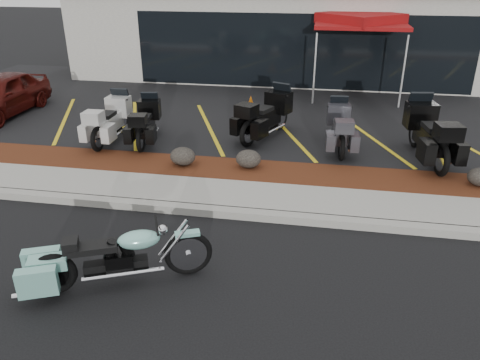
% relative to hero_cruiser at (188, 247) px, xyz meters
% --- Properties ---
extents(ground, '(90.00, 90.00, 0.00)m').
position_rel_hero_cruiser_xyz_m(ground, '(0.93, 1.00, -0.48)').
color(ground, black).
rests_on(ground, ground).
extents(curb, '(24.00, 0.25, 0.15)m').
position_rel_hero_cruiser_xyz_m(curb, '(0.93, 1.90, -0.40)').
color(curb, gray).
rests_on(curb, ground).
extents(sidewalk, '(24.00, 1.20, 0.15)m').
position_rel_hero_cruiser_xyz_m(sidewalk, '(0.93, 2.60, -0.40)').
color(sidewalk, gray).
rests_on(sidewalk, ground).
extents(mulch_bed, '(24.00, 1.20, 0.16)m').
position_rel_hero_cruiser_xyz_m(mulch_bed, '(0.93, 3.80, -0.40)').
color(mulch_bed, '#33100B').
rests_on(mulch_bed, ground).
extents(upper_lot, '(26.00, 9.60, 0.15)m').
position_rel_hero_cruiser_xyz_m(upper_lot, '(0.93, 9.20, -0.40)').
color(upper_lot, black).
rests_on(upper_lot, ground).
extents(dealership_building, '(18.00, 8.16, 4.00)m').
position_rel_hero_cruiser_xyz_m(dealership_building, '(0.93, 15.47, 1.53)').
color(dealership_building, '#9F9A8F').
rests_on(dealership_building, ground).
extents(boulder_left, '(0.58, 0.49, 0.41)m').
position_rel_hero_cruiser_xyz_m(boulder_left, '(-1.20, 3.80, -0.11)').
color(boulder_left, black).
rests_on(boulder_left, mulch_bed).
extents(boulder_mid, '(0.57, 0.48, 0.40)m').
position_rel_hero_cruiser_xyz_m(boulder_mid, '(0.29, 3.92, -0.12)').
color(boulder_mid, black).
rests_on(boulder_mid, mulch_bed).
extents(hero_cruiser, '(2.77, 1.72, 0.96)m').
position_rel_hero_cruiser_xyz_m(hero_cruiser, '(0.00, 0.00, 0.00)').
color(hero_cruiser, '#7DC3B4').
rests_on(hero_cruiser, ground).
extents(touring_white, '(0.79, 2.08, 1.21)m').
position_rel_hero_cruiser_xyz_m(touring_white, '(-3.49, 5.81, 0.27)').
color(touring_white, beige).
rests_on(touring_white, upper_lot).
extents(touring_black_front, '(1.04, 2.05, 1.14)m').
position_rel_hero_cruiser_xyz_m(touring_black_front, '(-2.67, 5.83, 0.24)').
color(touring_black_front, black).
rests_on(touring_black_front, upper_lot).
extents(touring_black_mid, '(1.70, 2.41, 1.31)m').
position_rel_hero_cruiser_xyz_m(touring_black_mid, '(0.73, 6.74, 0.33)').
color(touring_black_mid, black).
rests_on(touring_black_mid, upper_lot).
extents(touring_grey, '(0.90, 2.05, 1.17)m').
position_rel_hero_cruiser_xyz_m(touring_grey, '(2.25, 6.19, 0.25)').
color(touring_grey, '#323238').
rests_on(touring_grey, upper_lot).
extents(touring_black_rear, '(1.28, 2.53, 1.41)m').
position_rel_hero_cruiser_xyz_m(touring_black_rear, '(4.17, 5.94, 0.37)').
color(touring_black_rear, black).
rests_on(touring_black_rear, upper_lot).
extents(parked_car, '(1.48, 3.68, 1.25)m').
position_rel_hero_cruiser_xyz_m(parked_car, '(-7.71, 6.67, 0.30)').
color(parked_car, '#400C09').
rests_on(parked_car, upper_lot).
extents(traffic_cone, '(0.42, 0.42, 0.46)m').
position_rel_hero_cruiser_xyz_m(traffic_cone, '(-0.37, 8.48, -0.10)').
color(traffic_cone, '#CF5E06').
rests_on(traffic_cone, upper_lot).
extents(popup_canopy, '(3.17, 3.17, 2.74)m').
position_rel_hero_cruiser_xyz_m(popup_canopy, '(2.90, 11.00, 2.15)').
color(popup_canopy, silver).
rests_on(popup_canopy, upper_lot).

